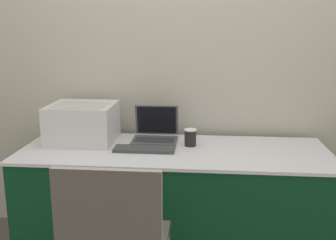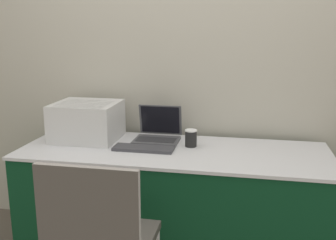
{
  "view_description": "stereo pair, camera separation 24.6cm",
  "coord_description": "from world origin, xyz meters",
  "px_view_note": "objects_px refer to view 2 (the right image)",
  "views": [
    {
      "loc": [
        0.18,
        -2.01,
        1.49
      ],
      "look_at": [
        -0.04,
        0.37,
        0.93
      ],
      "focal_mm": 42.0,
      "sensor_mm": 36.0,
      "label": 1
    },
    {
      "loc": [
        0.42,
        -1.98,
        1.49
      ],
      "look_at": [
        -0.04,
        0.37,
        0.93
      ],
      "focal_mm": 42.0,
      "sensor_mm": 36.0,
      "label": 2
    }
  ],
  "objects_px": {
    "laptop_left": "(158,133)",
    "external_keyboard": "(143,148)",
    "printer": "(87,120)",
    "chair": "(99,234)",
    "coffee_cup": "(191,138)"
  },
  "relations": [
    {
      "from": "laptop_left",
      "to": "external_keyboard",
      "type": "bearing_deg",
      "value": -99.64
    },
    {
      "from": "external_keyboard",
      "to": "chair",
      "type": "xyz_separation_m",
      "value": [
        -0.03,
        -0.7,
        -0.2
      ]
    },
    {
      "from": "laptop_left",
      "to": "external_keyboard",
      "type": "xyz_separation_m",
      "value": [
        -0.04,
        -0.24,
        -0.04
      ]
    },
    {
      "from": "chair",
      "to": "laptop_left",
      "type": "bearing_deg",
      "value": 85.58
    },
    {
      "from": "printer",
      "to": "laptop_left",
      "type": "height_order",
      "value": "printer"
    },
    {
      "from": "external_keyboard",
      "to": "chair",
      "type": "distance_m",
      "value": 0.73
    },
    {
      "from": "laptop_left",
      "to": "chair",
      "type": "xyz_separation_m",
      "value": [
        -0.07,
        -0.94,
        -0.25
      ]
    },
    {
      "from": "printer",
      "to": "coffee_cup",
      "type": "xyz_separation_m",
      "value": [
        0.72,
        -0.03,
        -0.08
      ]
    },
    {
      "from": "coffee_cup",
      "to": "chair",
      "type": "height_order",
      "value": "chair"
    },
    {
      "from": "coffee_cup",
      "to": "laptop_left",
      "type": "bearing_deg",
      "value": 157.02
    },
    {
      "from": "printer",
      "to": "laptop_left",
      "type": "bearing_deg",
      "value": 7.99
    },
    {
      "from": "laptop_left",
      "to": "printer",
      "type": "bearing_deg",
      "value": -172.01
    },
    {
      "from": "external_keyboard",
      "to": "coffee_cup",
      "type": "bearing_deg",
      "value": 25.42
    },
    {
      "from": "laptop_left",
      "to": "external_keyboard",
      "type": "height_order",
      "value": "laptop_left"
    },
    {
      "from": "external_keyboard",
      "to": "coffee_cup",
      "type": "distance_m",
      "value": 0.31
    }
  ]
}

